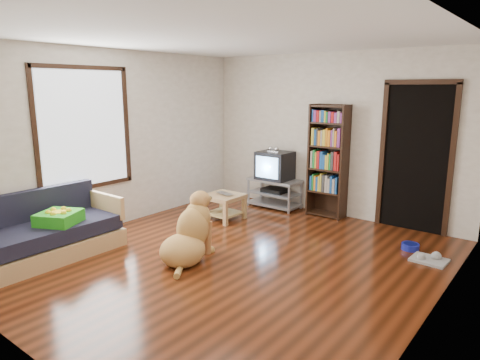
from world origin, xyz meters
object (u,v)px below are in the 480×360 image
Objects in this scene: tv_stand at (274,192)px; bookshelf at (328,155)px; laptop at (222,194)px; dog_bowl at (410,247)px; grey_rag at (429,260)px; crt_tv at (276,165)px; coffee_table at (224,202)px; dog at (190,235)px; green_cushion at (59,218)px; sofa at (45,237)px.

bookshelf is at bearing 5.63° from tv_stand.
dog_bowl is (2.75, 0.51, -0.37)m from laptop.
crt_tv reaches higher than grey_rag.
coffee_table is 0.55× the size of dog.
coffee_table is (-1.19, -1.19, -0.72)m from bookshelf.
tv_stand is 1.20m from bookshelf.
crt_tv reaches higher than dog_bowl.
sofa is at bearing -158.35° from green_cushion.
green_cushion reaches higher than tv_stand.
coffee_table is at bearing -102.25° from crt_tv.
dog_bowl is at bearing -24.16° from bookshelf.
coffee_table reaches higher than grey_rag.
tv_stand reaches higher than coffee_table.
tv_stand is at bearing 74.98° from sofa.
dog is at bearing -63.97° from coffee_table.
dog reaches higher than green_cushion.
tv_stand is at bearing 50.33° from green_cushion.
dog is at bearing 7.93° from green_cushion.
dog_bowl is 2.85m from dog.
laptop is 0.36× the size of tv_stand.
dog is (0.49, -2.59, 0.04)m from tv_stand.
laptop is at bearing 49.63° from green_cushion.
grey_rag is 3.03m from crt_tv.
dog is at bearing -51.10° from laptop.
bookshelf is at bearing 4.32° from crt_tv.
dog_bowl is 2.68m from crt_tv.
dog_bowl is at bearing 40.94° from sofa.
dog_bowl is 0.40× the size of coffee_table.
laptop reaches higher than grey_rag.
dog_bowl is at bearing 22.99° from laptop.
grey_rag is 0.69× the size of crt_tv.
dog_bowl is at bearing -14.06° from crt_tv.
bookshelf reaches higher than crt_tv.
sofa is (-1.92, -3.72, -0.74)m from bookshelf.
green_cushion is at bearing -103.67° from tv_stand.
crt_tv is (0.85, 3.52, 0.25)m from green_cushion.
coffee_table is (-0.24, -1.09, 0.01)m from tv_stand.
tv_stand is (-2.51, 0.61, 0.23)m from dog_bowl.
crt_tv is (-2.81, 0.88, 0.73)m from grey_rag.
coffee_table is at bearing 102.41° from laptop.
green_cushion is at bearing -91.97° from laptop.
sofa is at bearing -117.32° from bookshelf.
crt_tv is at bearing 50.41° from green_cushion.
crt_tv is 0.59× the size of dog.
dog is (-0.46, -2.69, -0.69)m from bookshelf.
bookshelf is at bearing 155.84° from dog_bowl.
green_cushion is 0.77× the size of crt_tv.
grey_rag is 0.40× the size of dog.
dog is (1.34, 0.90, -0.18)m from green_cushion.
tv_stand is 1.12m from coffee_table.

